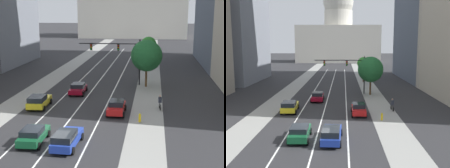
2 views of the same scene
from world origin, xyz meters
TOP-DOWN VIEW (x-y plane):
  - ground_plane at (0.00, 40.00)m, footprint 400.00×400.00m
  - sidewalk_left at (-8.02, 35.00)m, footprint 3.60×130.00m
  - sidewalk_right at (8.02, 35.00)m, footprint 3.60×130.00m
  - lane_stripe_left at (-3.11, 25.00)m, footprint 0.16×90.00m
  - lane_stripe_center at (0.00, 25.00)m, footprint 0.16×90.00m
  - lane_stripe_right at (3.11, 25.00)m, footprint 0.16×90.00m
  - capitol_building at (0.00, 114.27)m, footprint 41.43×22.98m
  - car_red at (4.66, 8.50)m, footprint 1.95×4.06m
  - car_green at (-1.55, -0.79)m, footprint 2.07×4.29m
  - car_yellow at (-4.65, 9.72)m, footprint 2.29×4.61m
  - car_blue at (1.55, -1.37)m, footprint 2.04×4.73m
  - car_crimson at (-1.55, 16.97)m, footprint 2.16×4.38m
  - traffic_signal_mast at (3.57, 23.39)m, footprint 9.32×0.39m
  - fire_hydrant at (7.35, 5.99)m, footprint 0.26×0.35m
  - cyclist at (9.46, 10.69)m, footprint 0.38×1.70m
  - street_tree_far_right at (7.56, 22.43)m, footprint 4.63×4.63m
  - street_tree_mid_right at (7.55, 39.32)m, footprint 3.06×3.06m

SIDE VIEW (x-z plane):
  - ground_plane at x=0.00m, z-range 0.00..0.00m
  - sidewalk_left at x=-8.02m, z-range 0.00..0.01m
  - sidewalk_right at x=8.02m, z-range 0.00..0.01m
  - lane_stripe_left at x=-3.11m, z-range 0.01..0.02m
  - lane_stripe_center at x=0.00m, z-range 0.01..0.02m
  - lane_stripe_right at x=3.11m, z-range 0.01..0.02m
  - fire_hydrant at x=7.35m, z-range 0.01..0.92m
  - car_crimson at x=-1.55m, z-range 0.03..1.47m
  - car_green at x=-1.55m, z-range 0.04..1.48m
  - car_red at x=4.66m, z-range 0.03..1.56m
  - car_blue at x=1.55m, z-range 0.04..1.55m
  - car_yellow at x=-4.65m, z-range 0.04..1.59m
  - cyclist at x=9.46m, z-range -0.01..1.71m
  - street_tree_mid_right at x=7.55m, z-range 1.46..7.52m
  - street_tree_far_right at x=7.56m, z-range 1.16..8.13m
  - traffic_signal_mast at x=3.57m, z-range 1.45..8.42m
  - capitol_building at x=0.00m, z-range -6.08..33.30m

